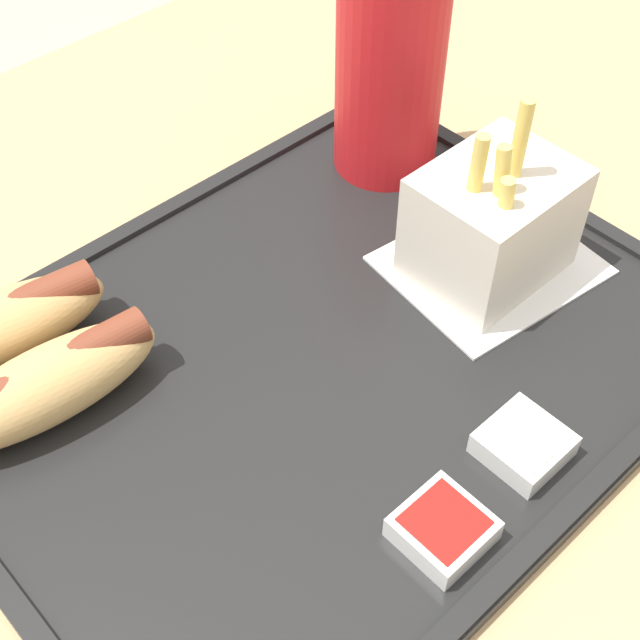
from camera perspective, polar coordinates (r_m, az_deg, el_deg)
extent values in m
cube|color=tan|center=(0.86, 1.33, -17.12)|extent=(1.00, 0.85, 0.71)
cube|color=black|center=(0.54, 0.00, -2.47)|extent=(0.45, 0.35, 0.01)
cube|color=black|center=(0.48, 14.15, -13.23)|extent=(0.45, 0.01, 0.00)
cube|color=black|center=(0.64, -10.48, 6.58)|extent=(0.45, 0.01, 0.00)
cube|color=black|center=(0.66, 14.04, 7.91)|extent=(0.01, 0.35, 0.00)
cube|color=white|center=(0.60, 10.82, 3.49)|extent=(0.14, 0.12, 0.00)
cylinder|color=red|center=(0.63, 4.52, 16.02)|extent=(0.08, 0.08, 0.16)
ellipsoid|color=tan|center=(0.52, -17.09, -4.04)|extent=(0.14, 0.06, 0.04)
cylinder|color=brown|center=(0.51, -17.32, -3.39)|extent=(0.13, 0.03, 0.02)
cube|color=silver|center=(0.57, 10.94, 6.03)|extent=(0.09, 0.08, 0.08)
cylinder|color=#EACC60|center=(0.55, 12.39, 9.72)|extent=(0.01, 0.01, 0.09)
cylinder|color=#EACC60|center=(0.54, 9.78, 8.16)|extent=(0.01, 0.01, 0.08)
cylinder|color=#EACC60|center=(0.54, 11.42, 7.60)|extent=(0.01, 0.02, 0.07)
cylinder|color=#EACC60|center=(0.54, 11.72, 6.43)|extent=(0.02, 0.01, 0.06)
cube|color=silver|center=(0.50, 12.90, -7.78)|extent=(0.04, 0.04, 0.02)
cube|color=white|center=(0.50, 13.04, -7.30)|extent=(0.04, 0.04, 0.00)
cube|color=silver|center=(0.47, 7.86, -13.12)|extent=(0.04, 0.04, 0.02)
cube|color=#B21914|center=(0.46, 7.96, -12.68)|extent=(0.04, 0.04, 0.00)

